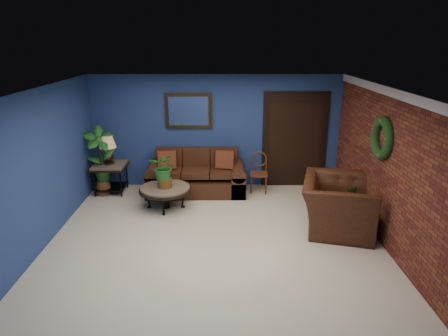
{
  "coord_description": "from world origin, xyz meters",
  "views": [
    {
      "loc": [
        0.09,
        -6.16,
        3.22
      ],
      "look_at": [
        0.15,
        0.55,
        1.04
      ],
      "focal_mm": 32.0,
      "sensor_mm": 36.0,
      "label": 1
    }
  ],
  "objects_px": {
    "table_lamp": "(108,147)",
    "side_chair": "(259,169)",
    "sofa": "(197,178)",
    "coffee_table": "(165,190)",
    "armchair": "(338,205)",
    "end_table": "(110,170)"
  },
  "relations": [
    {
      "from": "end_table",
      "to": "armchair",
      "type": "relative_size",
      "value": 0.51
    },
    {
      "from": "sofa",
      "to": "coffee_table",
      "type": "distance_m",
      "value": 1.06
    },
    {
      "from": "coffee_table",
      "to": "armchair",
      "type": "relative_size",
      "value": 0.74
    },
    {
      "from": "sofa",
      "to": "side_chair",
      "type": "bearing_deg",
      "value": 1.45
    },
    {
      "from": "side_chair",
      "to": "armchair",
      "type": "bearing_deg",
      "value": -51.59
    },
    {
      "from": "sofa",
      "to": "table_lamp",
      "type": "xyz_separation_m",
      "value": [
        -1.87,
        -0.03,
        0.72
      ]
    },
    {
      "from": "sofa",
      "to": "coffee_table",
      "type": "relative_size",
      "value": 2.06
    },
    {
      "from": "table_lamp",
      "to": "side_chair",
      "type": "height_order",
      "value": "table_lamp"
    },
    {
      "from": "coffee_table",
      "to": "table_lamp",
      "type": "relative_size",
      "value": 1.74
    },
    {
      "from": "coffee_table",
      "to": "side_chair",
      "type": "bearing_deg",
      "value": 25.74
    },
    {
      "from": "side_chair",
      "to": "end_table",
      "type": "bearing_deg",
      "value": -173.7
    },
    {
      "from": "table_lamp",
      "to": "side_chair",
      "type": "distance_m",
      "value": 3.28
    },
    {
      "from": "end_table",
      "to": "side_chair",
      "type": "bearing_deg",
      "value": 1.14
    },
    {
      "from": "sofa",
      "to": "side_chair",
      "type": "distance_m",
      "value": 1.38
    },
    {
      "from": "table_lamp",
      "to": "side_chair",
      "type": "bearing_deg",
      "value": 1.14
    },
    {
      "from": "coffee_table",
      "to": "end_table",
      "type": "xyz_separation_m",
      "value": [
        -1.3,
        0.87,
        0.12
      ]
    },
    {
      "from": "sofa",
      "to": "end_table",
      "type": "relative_size",
      "value": 2.97
    },
    {
      "from": "sofa",
      "to": "coffee_table",
      "type": "xyz_separation_m",
      "value": [
        -0.57,
        -0.9,
        0.07
      ]
    },
    {
      "from": "coffee_table",
      "to": "table_lamp",
      "type": "distance_m",
      "value": 1.69
    },
    {
      "from": "table_lamp",
      "to": "coffee_table",
      "type": "bearing_deg",
      "value": -33.7
    },
    {
      "from": "armchair",
      "to": "table_lamp",
      "type": "bearing_deg",
      "value": 83.37
    },
    {
      "from": "side_chair",
      "to": "armchair",
      "type": "xyz_separation_m",
      "value": [
        1.22,
        -1.86,
        -0.04
      ]
    }
  ]
}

